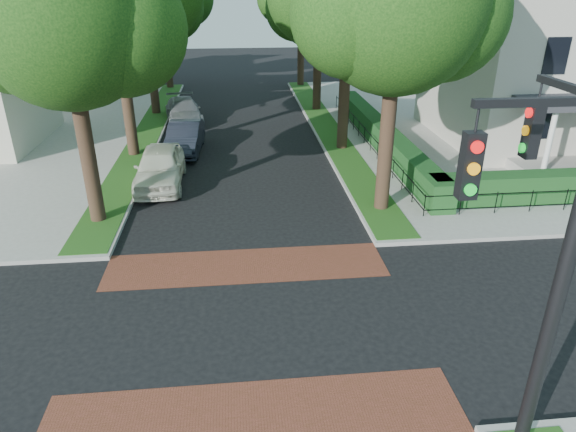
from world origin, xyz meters
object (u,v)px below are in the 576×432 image
object	(u,v)px
traffic_signal	(553,237)
parked_car_front	(160,167)
parked_car_middle	(185,138)
parked_car_rear	(184,111)

from	to	relation	value
traffic_signal	parked_car_front	size ratio (longest dim) A/B	1.59
traffic_signal	parked_car_middle	world-z (taller)	traffic_signal
traffic_signal	parked_car_rear	world-z (taller)	traffic_signal
parked_car_middle	parked_car_rear	xyz separation A→B (m)	(-0.57, 6.19, -0.03)
traffic_signal	parked_car_middle	distance (m)	21.81
traffic_signal	parked_car_front	xyz separation A→B (m)	(-8.49, 15.20, -3.85)
parked_car_front	traffic_signal	bearing A→B (deg)	-61.82
parked_car_rear	parked_car_middle	bearing A→B (deg)	-94.48
parked_car_middle	parked_car_front	bearing A→B (deg)	-95.40
parked_car_middle	parked_car_rear	distance (m)	6.22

